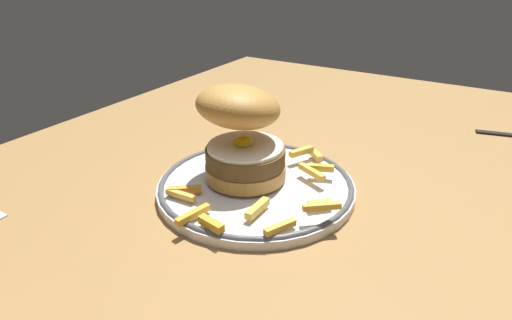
{
  "coord_description": "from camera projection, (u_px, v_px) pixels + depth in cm",
  "views": [
    {
      "loc": [
        -44.08,
        -21.86,
        29.07
      ],
      "look_at": [
        -1.19,
        4.06,
        4.6
      ],
      "focal_mm": 30.29,
      "sensor_mm": 36.0,
      "label": 1
    }
  ],
  "objects": [
    {
      "name": "fries_pile",
      "position": [
        262.0,
        183.0,
        0.55
      ],
      "size": [
        25.25,
        21.07,
        2.13
      ],
      "color": "#ECAA44",
      "rests_on": "dinner_plate"
    },
    {
      "name": "ground_plane",
      "position": [
        287.0,
        208.0,
        0.58
      ],
      "size": [
        132.84,
        96.46,
        4.0
      ],
      "primitive_type": "cube",
      "color": "olive"
    },
    {
      "name": "dinner_plate",
      "position": [
        256.0,
        185.0,
        0.57
      ],
      "size": [
        26.11,
        26.11,
        1.6
      ],
      "color": "silver",
      "rests_on": "ground_plane"
    },
    {
      "name": "burger",
      "position": [
        240.0,
        131.0,
        0.56
      ],
      "size": [
        14.04,
        13.73,
        12.99
      ],
      "color": "#B7803B",
      "rests_on": "dinner_plate"
    }
  ]
}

